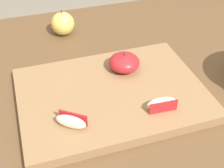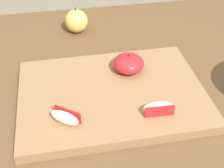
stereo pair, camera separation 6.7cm
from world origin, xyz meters
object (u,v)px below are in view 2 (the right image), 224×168
object	(u,v)px
apple_half_skin_up	(129,63)
apple_wedge_back	(65,117)
whole_apple_golden	(76,21)
cutting_board	(112,95)
apple_wedge_front	(158,108)

from	to	relation	value
apple_half_skin_up	apple_wedge_back	world-z (taller)	apple_half_skin_up
apple_wedge_back	whole_apple_golden	size ratio (longest dim) A/B	0.82
apple_half_skin_up	whole_apple_golden	xyz separation A→B (m)	(-0.10, 0.25, -0.01)
apple_wedge_back	cutting_board	bearing A→B (deg)	35.66
cutting_board	apple_wedge_front	world-z (taller)	apple_wedge_front
cutting_board	whole_apple_golden	distance (m)	0.32
apple_wedge_back	whole_apple_golden	bearing A→B (deg)	81.29
cutting_board	apple_half_skin_up	distance (m)	0.09
cutting_board	whole_apple_golden	xyz separation A→B (m)	(-0.05, 0.32, 0.02)
cutting_board	whole_apple_golden	bearing A→B (deg)	98.26
apple_half_skin_up	whole_apple_golden	size ratio (longest dim) A/B	0.97
apple_half_skin_up	apple_wedge_back	size ratio (longest dim) A/B	1.18
cutting_board	apple_half_skin_up	xyz separation A→B (m)	(0.05, 0.07, 0.03)
apple_half_skin_up	apple_wedge_back	xyz separation A→B (m)	(-0.16, -0.14, -0.01)
apple_half_skin_up	cutting_board	bearing A→B (deg)	-127.51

